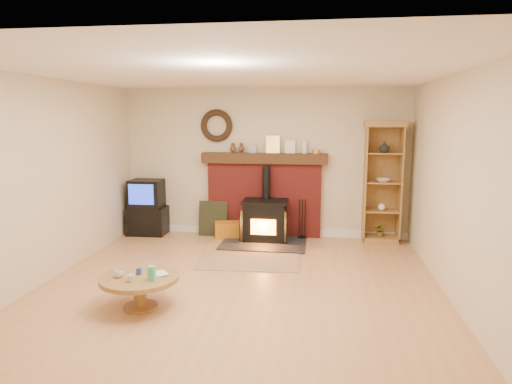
# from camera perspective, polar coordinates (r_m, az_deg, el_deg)

# --- Properties ---
(ground) EXTENTS (5.50, 5.50, 0.00)m
(ground) POSITION_cam_1_polar(r_m,az_deg,el_deg) (5.72, -2.35, -12.22)
(ground) COLOR tan
(ground) RESTS_ON ground
(room_shell) EXTENTS (5.02, 5.52, 2.61)m
(room_shell) POSITION_cam_1_polar(r_m,az_deg,el_deg) (5.43, -2.48, 5.27)
(room_shell) COLOR beige
(room_shell) RESTS_ON ground
(chimney_breast) EXTENTS (2.20, 0.22, 1.78)m
(chimney_breast) POSITION_cam_1_polar(r_m,az_deg,el_deg) (8.06, 1.03, 0.09)
(chimney_breast) COLOR maroon
(chimney_breast) RESTS_ON ground
(wood_stove) EXTENTS (1.40, 1.00, 1.27)m
(wood_stove) POSITION_cam_1_polar(r_m,az_deg,el_deg) (7.76, 1.13, -3.73)
(wood_stove) COLOR black
(wood_stove) RESTS_ON ground
(area_rug) EXTENTS (1.53, 1.10, 0.01)m
(area_rug) POSITION_cam_1_polar(r_m,az_deg,el_deg) (6.84, -0.85, -8.50)
(area_rug) COLOR brown
(area_rug) RESTS_ON ground
(tv_unit) EXTENTS (0.69, 0.50, 0.99)m
(tv_unit) POSITION_cam_1_polar(r_m,az_deg,el_deg) (8.45, -13.45, -2.00)
(tv_unit) COLOR black
(tv_unit) RESTS_ON ground
(curio_cabinet) EXTENTS (0.65, 0.47, 2.04)m
(curio_cabinet) POSITION_cam_1_polar(r_m,az_deg,el_deg) (7.93, 15.49, 1.19)
(curio_cabinet) COLOR olive
(curio_cabinet) RESTS_ON ground
(firelog_box) EXTENTS (0.51, 0.39, 0.28)m
(firelog_box) POSITION_cam_1_polar(r_m,az_deg,el_deg) (8.03, -3.51, -4.77)
(firelog_box) COLOR orange
(firelog_box) RESTS_ON ground
(leaning_painting) EXTENTS (0.52, 0.14, 0.62)m
(leaning_painting) POSITION_cam_1_polar(r_m,az_deg,el_deg) (8.20, -5.38, -3.29)
(leaning_painting) COLOR black
(leaning_painting) RESTS_ON ground
(fire_tools) EXTENTS (0.16, 0.16, 0.70)m
(fire_tools) POSITION_cam_1_polar(r_m,az_deg,el_deg) (7.98, 5.77, -4.96)
(fire_tools) COLOR black
(fire_tools) RESTS_ON ground
(coffee_table) EXTENTS (0.87, 0.87, 0.53)m
(coffee_table) POSITION_cam_1_polar(r_m,az_deg,el_deg) (5.29, -14.37, -10.86)
(coffee_table) COLOR brown
(coffee_table) RESTS_ON ground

